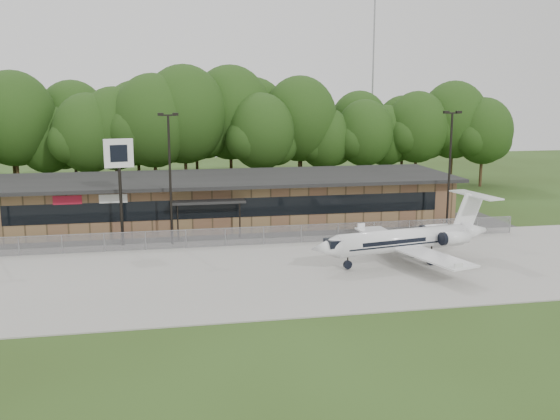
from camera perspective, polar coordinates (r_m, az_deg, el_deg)
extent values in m
plane|color=#2D3F16|center=(34.25, -0.70, -9.48)|extent=(160.00, 160.00, 0.00)
cube|color=#9E9B93|center=(41.73, -2.65, -5.64)|extent=(64.00, 18.00, 0.08)
cube|color=#383835|center=(52.76, -4.44, -2.12)|extent=(50.00, 9.00, 0.06)
cube|color=olive|center=(56.75, -4.98, 0.83)|extent=(40.00, 10.00, 4.00)
cube|color=black|center=(51.79, -4.41, 0.19)|extent=(36.00, 0.08, 1.60)
cube|color=black|center=(55.92, -4.97, 2.91)|extent=(41.00, 11.50, 0.30)
cube|color=black|center=(50.91, -6.59, 0.77)|extent=(6.00, 1.60, 0.20)
cube|color=maroon|center=(51.78, -18.87, 0.87)|extent=(2.20, 0.06, 0.70)
cube|color=silver|center=(51.40, -15.01, 1.01)|extent=(2.20, 0.06, 0.70)
cube|color=gray|center=(48.25, -3.85, -2.49)|extent=(46.00, 0.03, 1.50)
cube|color=gray|center=(48.08, -3.86, -1.62)|extent=(46.00, 0.04, 0.04)
cylinder|color=gray|center=(84.24, 8.47, 11.24)|extent=(0.20, 0.20, 25.00)
cylinder|color=black|center=(48.59, -10.00, 2.57)|extent=(0.18, 0.18, 10.00)
cube|color=black|center=(48.13, -10.20, 8.53)|extent=(1.20, 0.12, 0.12)
cube|color=black|center=(48.12, -10.87, 8.59)|extent=(0.45, 0.30, 0.22)
cube|color=black|center=(48.13, -9.54, 8.63)|extent=(0.45, 0.30, 0.22)
cylinder|color=black|center=(54.03, 15.22, 3.19)|extent=(0.18, 0.18, 10.00)
cube|color=black|center=(53.61, 15.49, 8.54)|extent=(1.20, 0.12, 0.12)
cube|color=black|center=(53.37, 14.96, 8.64)|extent=(0.45, 0.30, 0.22)
cube|color=black|center=(53.85, 16.03, 8.60)|extent=(0.45, 0.30, 0.22)
cylinder|color=white|center=(43.82, 11.02, -2.83)|extent=(9.91, 3.32, 1.57)
cone|color=white|center=(41.04, 4.05, -3.59)|extent=(2.21, 1.90, 1.57)
cone|color=white|center=(47.19, 17.18, -1.95)|extent=(2.40, 1.93, 1.57)
cube|color=white|center=(41.60, 13.94, -4.32)|extent=(3.18, 6.17, 0.12)
cube|color=white|center=(46.84, 9.40, -2.43)|extent=(3.18, 6.17, 0.12)
cylinder|color=white|center=(44.78, 15.68, -2.55)|extent=(2.28, 1.26, 0.88)
cylinder|color=white|center=(46.69, 13.89, -1.91)|extent=(2.28, 1.26, 0.88)
cube|color=white|center=(46.60, 16.80, -0.30)|extent=(2.39, 0.57, 2.95)
cube|color=white|center=(46.75, 17.45, 1.22)|extent=(2.07, 4.66, 0.10)
cube|color=black|center=(41.27, 4.92, -3.13)|extent=(1.18, 1.33, 0.49)
cube|color=black|center=(45.09, 12.86, -4.24)|extent=(1.20, 2.45, 0.69)
cylinder|color=black|center=(42.15, 6.20, -5.09)|extent=(0.68, 0.68, 0.22)
cylinder|color=black|center=(49.14, -14.36, 1.26)|extent=(0.28, 0.28, 7.92)
cube|color=silver|center=(48.72, -14.55, 5.05)|extent=(2.18, 0.65, 2.18)
cube|color=black|center=(48.59, -14.53, 5.03)|extent=(1.27, 0.28, 1.29)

